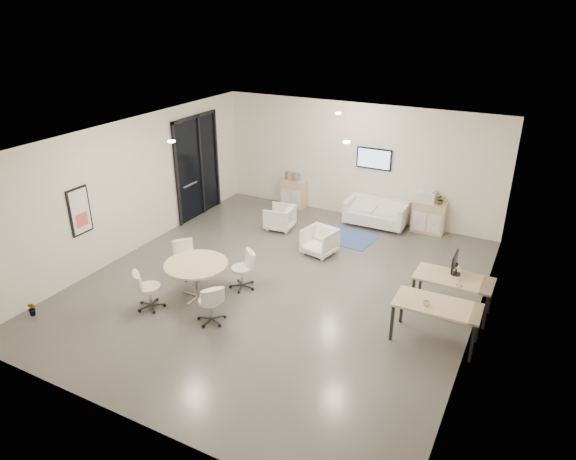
# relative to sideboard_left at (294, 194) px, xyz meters

# --- Properties ---
(room_shell) EXTENTS (9.60, 10.60, 4.80)m
(room_shell) POSITION_rel_sideboard_left_xyz_m (1.85, -4.28, 1.19)
(room_shell) COLOR #524F4A
(room_shell) RESTS_ON ground
(glass_door) EXTENTS (0.09, 1.90, 2.85)m
(glass_door) POSITION_rel_sideboard_left_xyz_m (-2.11, -1.77, 1.09)
(glass_door) COLOR black
(glass_door) RESTS_ON room_shell
(artwork) EXTENTS (0.05, 0.54, 1.04)m
(artwork) POSITION_rel_sideboard_left_xyz_m (-2.13, -5.88, 1.13)
(artwork) COLOR black
(artwork) RESTS_ON room_shell
(wall_tv) EXTENTS (0.98, 0.06, 0.58)m
(wall_tv) POSITION_rel_sideboard_left_xyz_m (2.35, 0.18, 1.34)
(wall_tv) COLOR black
(wall_tv) RESTS_ON room_shell
(ceiling_spots) EXTENTS (3.14, 4.14, 0.03)m
(ceiling_spots) POSITION_rel_sideboard_left_xyz_m (1.65, -3.45, 2.77)
(ceiling_spots) COLOR #FFEAC6
(ceiling_spots) RESTS_ON room_shell
(sideboard_left) EXTENTS (0.74, 0.38, 0.83)m
(sideboard_left) POSITION_rel_sideboard_left_xyz_m (0.00, 0.00, 0.00)
(sideboard_left) COLOR #D9B582
(sideboard_left) RESTS_ON room_shell
(sideboard_right) EXTENTS (0.84, 0.41, 0.84)m
(sideboard_right) POSITION_rel_sideboard_left_xyz_m (4.01, -0.01, 0.01)
(sideboard_right) COLOR #D9B582
(sideboard_right) RESTS_ON room_shell
(books) EXTENTS (0.43, 0.14, 0.22)m
(books) POSITION_rel_sideboard_left_xyz_m (-0.04, 0.00, 0.53)
(books) COLOR red
(books) RESTS_ON sideboard_left
(printer) EXTENTS (0.49, 0.41, 0.34)m
(printer) POSITION_rel_sideboard_left_xyz_m (3.89, -0.01, 0.59)
(printer) COLOR white
(printer) RESTS_ON sideboard_right
(loveseat) EXTENTS (1.65, 0.83, 0.62)m
(loveseat) POSITION_rel_sideboard_left_xyz_m (2.64, -0.20, -0.08)
(loveseat) COLOR white
(loveseat) RESTS_ON room_shell
(blue_rug) EXTENTS (1.78, 1.28, 0.01)m
(blue_rug) POSITION_rel_sideboard_left_xyz_m (2.12, -1.32, -0.41)
(blue_rug) COLOR #2E448D
(blue_rug) RESTS_ON room_shell
(armchair_left) EXTENTS (0.72, 0.76, 0.72)m
(armchair_left) POSITION_rel_sideboard_left_xyz_m (0.42, -1.65, -0.05)
(armchair_left) COLOR white
(armchair_left) RESTS_ON room_shell
(armchair_right) EXTENTS (0.82, 0.79, 0.73)m
(armchair_right) POSITION_rel_sideboard_left_xyz_m (1.99, -2.53, -0.05)
(armchair_right) COLOR white
(armchair_right) RESTS_ON room_shell
(desk_rear) EXTENTS (1.48, 0.75, 0.77)m
(desk_rear) POSITION_rel_sideboard_left_xyz_m (5.34, -3.66, 0.27)
(desk_rear) COLOR #D9B582
(desk_rear) RESTS_ON room_shell
(desk_front) EXTENTS (1.51, 0.78, 0.78)m
(desk_front) POSITION_rel_sideboard_left_xyz_m (5.28, -4.79, 0.28)
(desk_front) COLOR #D9B582
(desk_front) RESTS_ON room_shell
(monitor) EXTENTS (0.20, 0.50, 0.44)m
(monitor) POSITION_rel_sideboard_left_xyz_m (5.30, -3.51, 0.59)
(monitor) COLOR black
(monitor) RESTS_ON desk_rear
(round_table) EXTENTS (1.29, 1.29, 0.79)m
(round_table) POSITION_rel_sideboard_left_xyz_m (0.60, -5.53, 0.29)
(round_table) COLOR #D9B582
(round_table) RESTS_ON room_shell
(meeting_chairs) EXTENTS (2.34, 2.34, 0.82)m
(meeting_chairs) POSITION_rel_sideboard_left_xyz_m (0.60, -5.53, -0.00)
(meeting_chairs) COLOR white
(meeting_chairs) RESTS_ON room_shell
(plant_cabinet) EXTENTS (0.29, 0.31, 0.21)m
(plant_cabinet) POSITION_rel_sideboard_left_xyz_m (4.27, -0.03, 0.53)
(plant_cabinet) COLOR #3F7F3F
(plant_cabinet) RESTS_ON sideboard_right
(plant_floor) EXTENTS (0.18, 0.31, 0.14)m
(plant_floor) POSITION_rel_sideboard_left_xyz_m (-1.85, -7.59, -0.34)
(plant_floor) COLOR #3F7F3F
(plant_floor) RESTS_ON room_shell
(cup) EXTENTS (0.13, 0.11, 0.11)m
(cup) POSITION_rel_sideboard_left_xyz_m (5.10, -4.92, 0.42)
(cup) COLOR white
(cup) RESTS_ON desk_front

